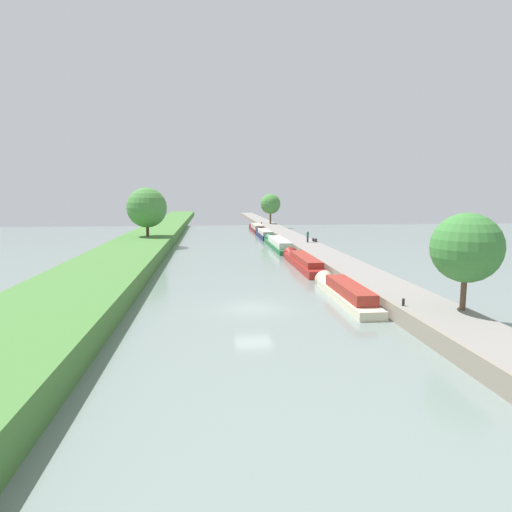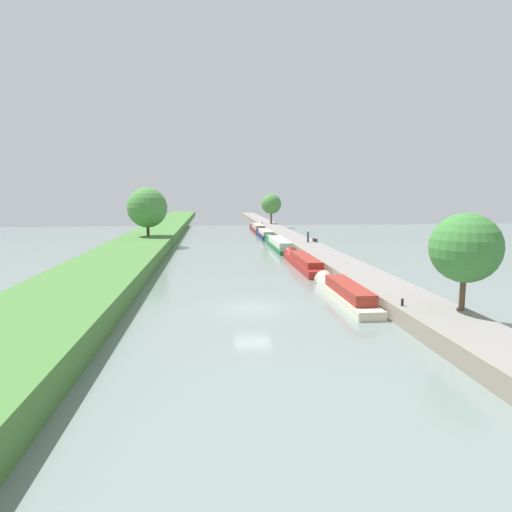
% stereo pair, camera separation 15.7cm
% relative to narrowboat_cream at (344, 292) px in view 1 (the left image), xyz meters
% --- Properties ---
extents(ground_plane, '(160.00, 160.00, 0.00)m').
position_rel_narrowboat_cream_xyz_m(ground_plane, '(-7.05, -1.86, -0.56)').
color(ground_plane, slate).
extents(left_grassy_bank, '(7.76, 260.00, 1.60)m').
position_rel_narrowboat_cream_xyz_m(left_grassy_bank, '(-19.42, -1.86, 0.25)').
color(left_grassy_bank, '#477A38').
rests_on(left_grassy_bank, ground_plane).
extents(right_towpath, '(3.92, 260.00, 1.03)m').
position_rel_narrowboat_cream_xyz_m(right_towpath, '(3.39, -1.86, -0.04)').
color(right_towpath, gray).
rests_on(right_towpath, ground_plane).
extents(stone_quay, '(0.25, 260.00, 1.08)m').
position_rel_narrowboat_cream_xyz_m(stone_quay, '(1.31, -1.86, -0.01)').
color(stone_quay, gray).
rests_on(stone_quay, ground_plane).
extents(narrowboat_cream, '(1.82, 11.91, 1.95)m').
position_rel_narrowboat_cream_xyz_m(narrowboat_cream, '(0.00, 0.00, 0.00)').
color(narrowboat_cream, beige).
rests_on(narrowboat_cream, ground_plane).
extents(narrowboat_red, '(1.92, 14.68, 1.90)m').
position_rel_narrowboat_cream_xyz_m(narrowboat_red, '(-0.06, 14.76, 0.02)').
color(narrowboat_red, maroon).
rests_on(narrowboat_red, ground_plane).
extents(narrowboat_green, '(2.19, 17.03, 2.18)m').
position_rel_narrowboat_cream_xyz_m(narrowboat_green, '(-0.10, 31.95, 0.02)').
color(narrowboat_green, '#1E6033').
rests_on(narrowboat_green, ground_plane).
extents(narrowboat_navy, '(2.08, 13.03, 2.05)m').
position_rel_narrowboat_cream_xyz_m(narrowboat_navy, '(-0.21, 47.26, 0.03)').
color(narrowboat_navy, '#141E42').
rests_on(narrowboat_navy, ground_plane).
extents(narrowboat_maroon, '(2.18, 14.60, 2.24)m').
position_rel_narrowboat_cream_xyz_m(narrowboat_maroon, '(-0.11, 61.14, 0.06)').
color(narrowboat_maroon, maroon).
rests_on(narrowboat_maroon, ground_plane).
extents(tree_rightbank_near, '(4.04, 4.04, 5.72)m').
position_rel_narrowboat_cream_xyz_m(tree_rightbank_near, '(4.76, -7.54, 4.17)').
color(tree_rightbank_near, brown).
rests_on(tree_rightbank_near, right_towpath).
extents(tree_rightbank_midnear, '(4.57, 4.57, 6.80)m').
position_rel_narrowboat_cream_xyz_m(tree_rightbank_midnear, '(3.89, 68.78, 4.98)').
color(tree_rightbank_midnear, brown).
rests_on(tree_rightbank_midnear, right_towpath).
extents(tree_leftbank_downstream, '(5.82, 5.82, 7.13)m').
position_rel_narrowboat_cream_xyz_m(tree_leftbank_downstream, '(-19.11, 34.44, 5.26)').
color(tree_leftbank_downstream, '#4C3828').
rests_on(tree_leftbank_downstream, left_grassy_bank).
extents(person_walking, '(0.34, 0.34, 1.66)m').
position_rel_narrowboat_cream_xyz_m(person_walking, '(3.73, 29.17, 1.35)').
color(person_walking, '#282D42').
rests_on(person_walking, right_towpath).
extents(mooring_bollard_near, '(0.16, 0.16, 0.45)m').
position_rel_narrowboat_cream_xyz_m(mooring_bollard_near, '(1.73, -6.23, 0.70)').
color(mooring_bollard_near, black).
rests_on(mooring_bollard_near, right_towpath).
extents(mooring_bollard_far, '(0.16, 0.16, 0.45)m').
position_rel_narrowboat_cream_xyz_m(mooring_bollard_far, '(1.73, 67.98, 0.70)').
color(mooring_bollard_far, black).
rests_on(mooring_bollard_far, right_towpath).
extents(park_bench, '(0.44, 1.50, 0.47)m').
position_rel_narrowboat_cream_xyz_m(park_bench, '(4.91, 29.90, 0.82)').
color(park_bench, '#333338').
rests_on(park_bench, right_towpath).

